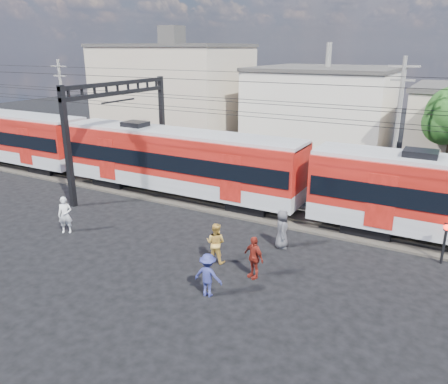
# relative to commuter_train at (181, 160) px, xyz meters

# --- Properties ---
(ground) EXTENTS (120.00, 120.00, 0.00)m
(ground) POSITION_rel_commuter_train_xyz_m (5.34, -8.00, -2.40)
(ground) COLOR black
(ground) RESTS_ON ground
(track_bed) EXTENTS (70.00, 3.40, 0.12)m
(track_bed) POSITION_rel_commuter_train_xyz_m (5.34, 0.00, -2.34)
(track_bed) COLOR #2D2823
(track_bed) RESTS_ON ground
(rail_near) EXTENTS (70.00, 0.12, 0.12)m
(rail_near) POSITION_rel_commuter_train_xyz_m (5.34, -0.75, -2.22)
(rail_near) COLOR #59544C
(rail_near) RESTS_ON track_bed
(rail_far) EXTENTS (70.00, 0.12, 0.12)m
(rail_far) POSITION_rel_commuter_train_xyz_m (5.34, 0.75, -2.22)
(rail_far) COLOR #59544C
(rail_far) RESTS_ON track_bed
(commuter_train) EXTENTS (50.30, 3.08, 4.17)m
(commuter_train) POSITION_rel_commuter_train_xyz_m (0.00, 0.00, 0.00)
(commuter_train) COLOR black
(commuter_train) RESTS_ON ground
(catenary) EXTENTS (70.00, 9.30, 7.52)m
(catenary) POSITION_rel_commuter_train_xyz_m (-3.31, -0.00, 2.73)
(catenary) COLOR black
(catenary) RESTS_ON ground
(building_west) EXTENTS (14.28, 10.20, 9.30)m
(building_west) POSITION_rel_commuter_train_xyz_m (-11.66, 16.00, 2.25)
(building_west) COLOR #B8A38D
(building_west) RESTS_ON ground
(building_midwest) EXTENTS (12.24, 12.24, 7.30)m
(building_midwest) POSITION_rel_commuter_train_xyz_m (3.34, 19.00, 1.25)
(building_midwest) COLOR beige
(building_midwest) RESTS_ON ground
(utility_pole_mid) EXTENTS (1.80, 0.24, 8.50)m
(utility_pole_mid) POSITION_rel_commuter_train_xyz_m (11.34, 7.00, 2.13)
(utility_pole_mid) COLOR slate
(utility_pole_mid) RESTS_ON ground
(utility_pole_west) EXTENTS (1.80, 0.24, 8.00)m
(utility_pole_west) POSITION_rel_commuter_train_xyz_m (-16.66, 6.00, 1.88)
(utility_pole_west) COLOR slate
(utility_pole_west) RESTS_ON ground
(pedestrian_a) EXTENTS (0.82, 0.75, 1.88)m
(pedestrian_a) POSITION_rel_commuter_train_xyz_m (-1.98, -7.47, -1.46)
(pedestrian_a) COLOR silver
(pedestrian_a) RESTS_ON ground
(pedestrian_b) EXTENTS (0.92, 0.74, 1.80)m
(pedestrian_b) POSITION_rel_commuter_train_xyz_m (6.26, -6.59, -1.50)
(pedestrian_b) COLOR gold
(pedestrian_b) RESTS_ON ground
(pedestrian_c) EXTENTS (1.16, 0.73, 1.72)m
(pedestrian_c) POSITION_rel_commuter_train_xyz_m (7.38, -9.12, -1.54)
(pedestrian_c) COLOR navy
(pedestrian_c) RESTS_ON ground
(pedestrian_d) EXTENTS (1.14, 0.82, 1.80)m
(pedestrian_d) POSITION_rel_commuter_train_xyz_m (8.29, -7.04, -1.50)
(pedestrian_d) COLOR maroon
(pedestrian_d) RESTS_ON ground
(pedestrian_e) EXTENTS (0.91, 1.07, 1.86)m
(pedestrian_e) POSITION_rel_commuter_train_xyz_m (8.25, -3.86, -1.47)
(pedestrian_e) COLOR #454549
(pedestrian_e) RESTS_ON ground
(crossing_signal) EXTENTS (0.27, 0.27, 1.88)m
(crossing_signal) POSITION_rel_commuter_train_xyz_m (14.95, -2.00, -1.10)
(crossing_signal) COLOR black
(crossing_signal) RESTS_ON ground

